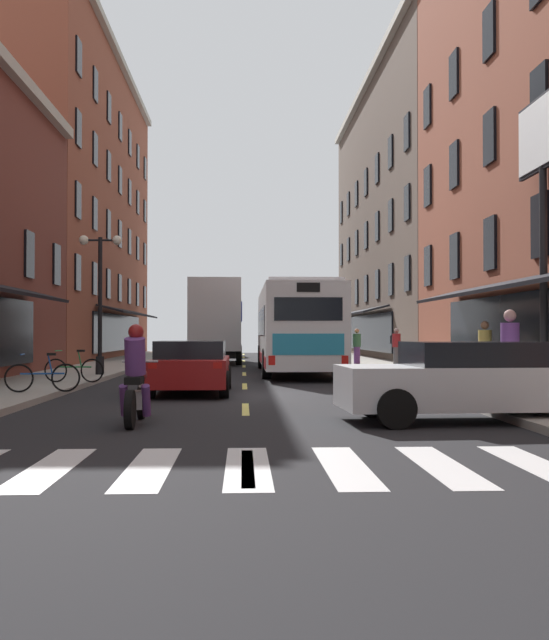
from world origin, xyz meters
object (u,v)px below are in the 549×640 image
(bicycle_near, at_px, (74,369))
(pedestrian_near, at_px, (396,346))
(sedan_mid, at_px, (226,346))
(pedestrian_mid, at_px, (510,354))
(sedan_far, at_px, (191,366))
(pedestrian_far, at_px, (357,346))
(pedestrian_rear, at_px, (485,351))
(sedan_near, at_px, (470,380))
(motorcycle_rider, at_px, (136,381))
(transit_bus, at_px, (295,328))
(box_truck, at_px, (217,322))
(street_lamp_twin, at_px, (100,297))
(billboard_sign, at_px, (543,165))
(bicycle_mid, at_px, (43,377))

(bicycle_near, relative_size, pedestrian_near, 1.07)
(sedan_mid, height_order, pedestrian_mid, pedestrian_mid)
(sedan_mid, bearing_deg, bicycle_near, -97.70)
(bicycle_near, bearing_deg, sedan_far, -33.92)
(pedestrian_far, xyz_separation_m, pedestrian_rear, (1.48, -13.43, 0.07))
(sedan_far, bearing_deg, sedan_near, -50.51)
(motorcycle_rider, bearing_deg, pedestrian_mid, 15.87)
(sedan_mid, relative_size, bicycle_near, 2.82)
(pedestrian_near, bearing_deg, transit_bus, 21.69)
(transit_bus, height_order, motorcycle_rider, transit_bus)
(box_truck, bearing_deg, pedestrian_far, -30.66)
(sedan_near, distance_m, pedestrian_far, 21.12)
(box_truck, height_order, motorcycle_rider, box_truck)
(box_truck, xyz_separation_m, street_lamp_twin, (-3.47, -12.22, 0.64))
(pedestrian_rear, bearing_deg, transit_bus, -167.83)
(transit_bus, xyz_separation_m, motorcycle_rider, (-3.74, -15.89, -0.99))
(box_truck, relative_size, sedan_mid, 1.69)
(transit_bus, distance_m, pedestrian_near, 6.37)
(street_lamp_twin, bearing_deg, pedestrian_near, 32.66)
(transit_bus, xyz_separation_m, pedestrian_far, (3.15, 5.29, -0.76))
(pedestrian_far, height_order, pedestrian_rear, pedestrian_rear)
(street_lamp_twin, bearing_deg, pedestrian_mid, -47.14)
(pedestrian_near, distance_m, pedestrian_rear, 12.36)
(transit_bus, relative_size, box_truck, 1.47)
(transit_bus, xyz_separation_m, pedestrian_near, (4.72, 4.21, -0.73))
(billboard_sign, bearing_deg, motorcycle_rider, -150.98)
(motorcycle_rider, xyz_separation_m, pedestrian_rear, (8.38, 7.75, 0.31))
(pedestrian_rear, relative_size, street_lamp_twin, 0.37)
(bicycle_near, distance_m, street_lamp_twin, 4.67)
(pedestrian_rear, bearing_deg, box_truck, -172.88)
(transit_bus, distance_m, bicycle_near, 9.91)
(box_truck, relative_size, pedestrian_far, 5.15)
(sedan_mid, relative_size, pedestrian_rear, 2.82)
(billboard_sign, bearing_deg, street_lamp_twin, 146.52)
(pedestrian_rear, distance_m, street_lamp_twin, 12.54)
(motorcycle_rider, height_order, street_lamp_twin, street_lamp_twin)
(pedestrian_mid, height_order, pedestrian_rear, pedestrian_mid)
(bicycle_mid, distance_m, pedestrian_rear, 11.56)
(sedan_far, xyz_separation_m, bicycle_mid, (-3.37, -1.21, -0.18))
(box_truck, xyz_separation_m, pedestrian_mid, (6.53, -22.99, -0.99))
(motorcycle_rider, xyz_separation_m, pedestrian_far, (6.90, 21.18, 0.23))
(box_truck, bearing_deg, pedestrian_near, -31.47)
(sedan_mid, xyz_separation_m, pedestrian_far, (6.18, -14.42, 0.25))
(bicycle_mid, xyz_separation_m, pedestrian_near, (11.33, 14.95, 0.47))
(sedan_near, height_order, sedan_far, sedan_near)
(box_truck, distance_m, pedestrian_far, 7.54)
(box_truck, height_order, bicycle_mid, box_truck)
(bicycle_near, bearing_deg, box_truck, 78.20)
(sedan_near, xyz_separation_m, pedestrian_mid, (1.37, 1.89, 0.39))
(sedan_far, xyz_separation_m, street_lamp_twin, (-3.47, 6.41, 2.04))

